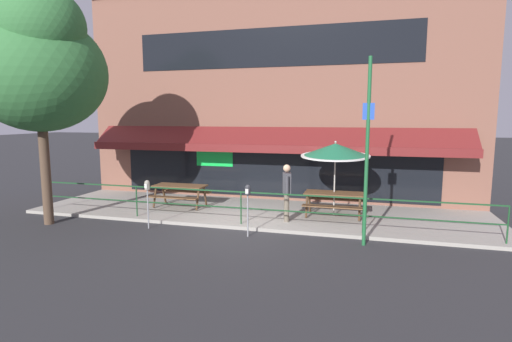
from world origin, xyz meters
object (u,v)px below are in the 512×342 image
object	(u,v)px
picnic_table_left	(180,190)
pedestrian_walking	(287,190)
patio_umbrella_centre	(335,150)
picnic_table_centre	(334,198)
parking_meter_far	(248,195)
street_sign_pole	(367,151)
street_tree_curbside	(39,65)
parking_meter_near	(147,190)

from	to	relation	value
picnic_table_left	pedestrian_walking	world-z (taller)	pedestrian_walking
patio_umbrella_centre	picnic_table_centre	bearing A→B (deg)	-90.00
parking_meter_far	street_sign_pole	bearing A→B (deg)	1.77
pedestrian_walking	street_sign_pole	world-z (taller)	street_sign_pole
pedestrian_walking	street_sign_pole	bearing A→B (deg)	-32.79
patio_umbrella_centre	street_tree_curbside	bearing A→B (deg)	-159.59
parking_meter_far	street_tree_curbside	size ratio (longest dim) A/B	0.21
patio_umbrella_centre	street_sign_pole	world-z (taller)	street_sign_pole
pedestrian_walking	street_tree_curbside	world-z (taller)	street_tree_curbside
picnic_table_left	parking_meter_far	world-z (taller)	parking_meter_far
patio_umbrella_centre	parking_meter_near	distance (m)	5.81
patio_umbrella_centre	pedestrian_walking	world-z (taller)	patio_umbrella_centre
patio_umbrella_centre	parking_meter_far	distance (m)	3.49
pedestrian_walking	parking_meter_far	size ratio (longest dim) A/B	1.20
parking_meter_far	street_tree_curbside	xyz separation A→B (m)	(-6.07, -0.43, 3.52)
parking_meter_far	street_tree_curbside	world-z (taller)	street_tree_curbside
pedestrian_walking	picnic_table_left	bearing A→B (deg)	167.57
patio_umbrella_centre	street_sign_pole	xyz separation A→B (m)	(0.95, -2.51, 0.20)
picnic_table_centre	street_tree_curbside	world-z (taller)	street_tree_curbside
picnic_table_left	street_sign_pole	world-z (taller)	street_sign_pole
patio_umbrella_centre	pedestrian_walking	xyz separation A→B (m)	(-1.33, -1.04, -1.12)
parking_meter_near	picnic_table_left	bearing A→B (deg)	94.30
picnic_table_left	street_tree_curbside	world-z (taller)	street_tree_curbside
picnic_table_centre	street_tree_curbside	xyz separation A→B (m)	(-8.15, -2.88, 3.96)
parking_meter_far	picnic_table_left	bearing A→B (deg)	142.72
parking_meter_near	patio_umbrella_centre	bearing A→B (deg)	27.11
patio_umbrella_centre	picnic_table_left	bearing A→B (deg)	-178.13
parking_meter_near	street_tree_curbside	bearing A→B (deg)	-172.05
picnic_table_left	picnic_table_centre	size ratio (longest dim) A/B	1.00
pedestrian_walking	street_tree_curbside	size ratio (longest dim) A/B	0.25
patio_umbrella_centre	pedestrian_walking	distance (m)	2.03
pedestrian_walking	parking_meter_far	world-z (taller)	pedestrian_walking
picnic_table_left	parking_meter_far	size ratio (longest dim) A/B	1.27
street_tree_curbside	parking_meter_near	bearing A→B (deg)	7.95
picnic_table_centre	parking_meter_near	bearing A→B (deg)	-154.23
street_tree_curbside	parking_meter_far	bearing A→B (deg)	4.06
pedestrian_walking	parking_meter_far	xyz separation A→B (m)	(-0.75, -1.56, 0.09)
picnic_table_centre	street_tree_curbside	distance (m)	9.51
picnic_table_left	picnic_table_centre	bearing A→B (deg)	0.26
street_tree_curbside	picnic_table_centre	bearing A→B (deg)	19.49
patio_umbrella_centre	street_tree_curbside	xyz separation A→B (m)	(-8.15, -3.03, 2.49)
parking_meter_near	parking_meter_far	xyz separation A→B (m)	(3.01, 0.00, 0.00)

